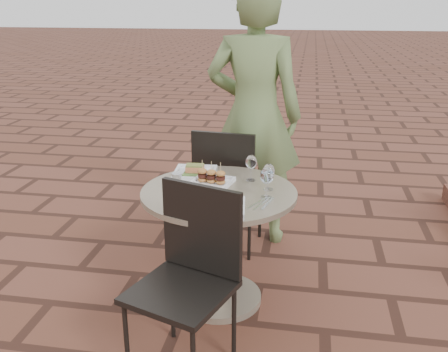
% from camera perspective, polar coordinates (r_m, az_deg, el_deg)
% --- Properties ---
extents(ground, '(60.00, 60.00, 0.00)m').
position_cam_1_polar(ground, '(3.35, 4.01, -12.35)').
color(ground, brown).
rests_on(ground, ground).
extents(cafe_table, '(0.90, 0.90, 0.73)m').
position_cam_1_polar(cafe_table, '(2.97, -0.57, -6.10)').
color(cafe_table, gray).
rests_on(cafe_table, ground).
extents(chair_far, '(0.48, 0.48, 0.93)m').
position_cam_1_polar(chair_far, '(3.54, 0.34, -0.58)').
color(chair_far, black).
rests_on(chair_far, ground).
extents(chair_near, '(0.56, 0.56, 0.93)m').
position_cam_1_polar(chair_near, '(2.47, -3.82, -10.10)').
color(chair_near, black).
rests_on(chair_near, ground).
extents(diner, '(0.72, 0.49, 1.93)m').
position_cam_1_polar(diner, '(3.68, 3.46, 6.85)').
color(diner, '#5D723E').
rests_on(diner, ground).
extents(plate_salmon, '(0.27, 0.27, 0.07)m').
position_cam_1_polar(plate_salmon, '(3.12, -3.34, 0.43)').
color(plate_salmon, white).
rests_on(plate_salmon, cafe_table).
extents(plate_sliders, '(0.27, 0.27, 0.15)m').
position_cam_1_polar(plate_sliders, '(2.95, -1.44, -0.40)').
color(plate_sliders, white).
rests_on(plate_sliders, cafe_table).
extents(plate_tuna, '(0.28, 0.28, 0.03)m').
position_cam_1_polar(plate_tuna, '(2.60, -0.42, -3.61)').
color(plate_tuna, white).
rests_on(plate_tuna, cafe_table).
extents(wine_glass_right, '(0.08, 0.08, 0.18)m').
position_cam_1_polar(wine_glass_right, '(2.73, 4.92, -0.06)').
color(wine_glass_right, white).
rests_on(wine_glass_right, cafe_table).
extents(wine_glass_mid, '(0.07, 0.07, 0.16)m').
position_cam_1_polar(wine_glass_mid, '(3.00, 3.12, 1.53)').
color(wine_glass_mid, white).
rests_on(wine_glass_mid, cafe_table).
extents(wine_glass_far, '(0.07, 0.07, 0.16)m').
position_cam_1_polar(wine_glass_far, '(2.86, 5.14, 0.52)').
color(wine_glass_far, white).
rests_on(wine_glass_far, cafe_table).
extents(steel_ramekin, '(0.08, 0.08, 0.05)m').
position_cam_1_polar(steel_ramekin, '(3.03, -5.40, -0.11)').
color(steel_ramekin, silver).
rests_on(steel_ramekin, cafe_table).
extents(cutlery_set, '(0.16, 0.24, 0.00)m').
position_cam_1_polar(cutlery_set, '(2.70, 4.43, -3.12)').
color(cutlery_set, silver).
rests_on(cutlery_set, cafe_table).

